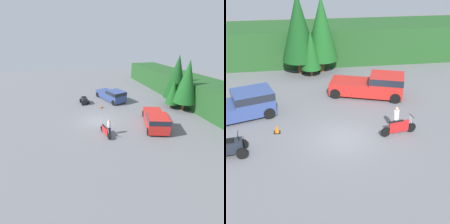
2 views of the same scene
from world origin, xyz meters
TOP-DOWN VIEW (x-y plane):
  - ground_plane at (0.00, 0.00)m, footprint 80.00×80.00m
  - hillside_backdrop at (0.00, 16.00)m, footprint 44.00×6.00m
  - tree_left at (-2.17, 11.97)m, footprint 3.24×3.24m
  - tree_mid_left at (-1.20, 11.02)m, footprint 1.85×1.85m
  - tree_mid_right at (-0.11, 12.13)m, footprint 3.07×3.07m
  - pickup_truck_red at (3.37, 5.98)m, footprint 6.12×3.95m
  - pickup_truck_second at (-6.74, 3.74)m, footprint 6.31×3.93m
  - dirt_bike at (3.56, 0.06)m, footprint 2.41×0.72m
  - quad_atv at (-6.61, -0.79)m, footprint 2.02×1.37m
  - rider_person at (3.47, 0.50)m, footprint 0.40×0.40m
  - traffic_cone at (-4.09, 1.34)m, footprint 0.42×0.42m

SIDE VIEW (x-z plane):
  - ground_plane at x=0.00m, z-range 0.00..0.00m
  - traffic_cone at x=-4.09m, z-range -0.02..0.53m
  - dirt_bike at x=3.56m, z-range -0.10..1.10m
  - quad_atv at x=-6.61m, z-range -0.14..1.16m
  - rider_person at x=3.47m, z-range 0.07..1.78m
  - pickup_truck_red at x=3.37m, z-range 0.05..1.90m
  - pickup_truck_second at x=-6.74m, z-range 0.06..1.90m
  - hillside_backdrop at x=0.00m, z-range 0.00..3.64m
  - tree_mid_left at x=-1.20m, z-range 0.37..4.56m
  - tree_mid_right at x=-0.11m, z-range 0.61..7.58m
  - tree_left at x=-2.17m, z-range 0.65..8.01m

